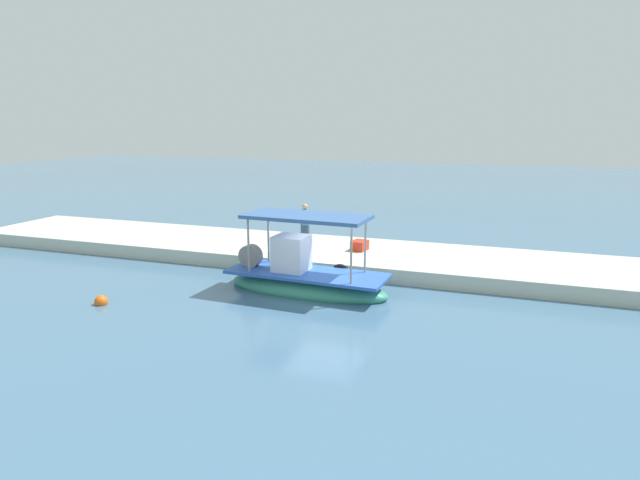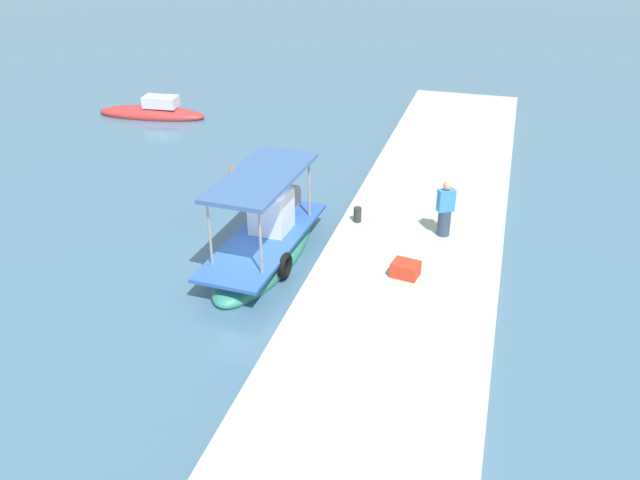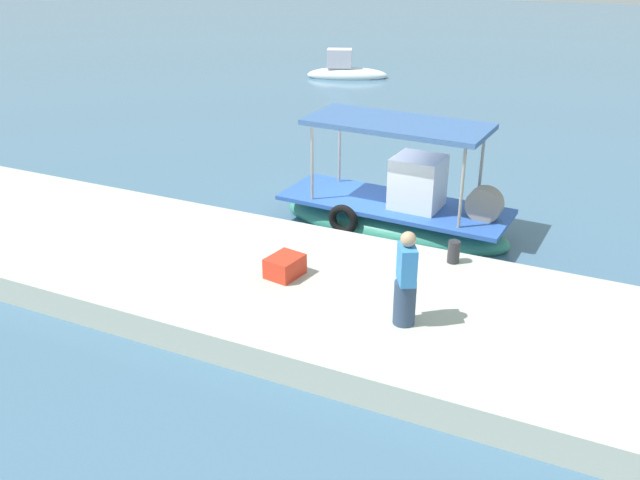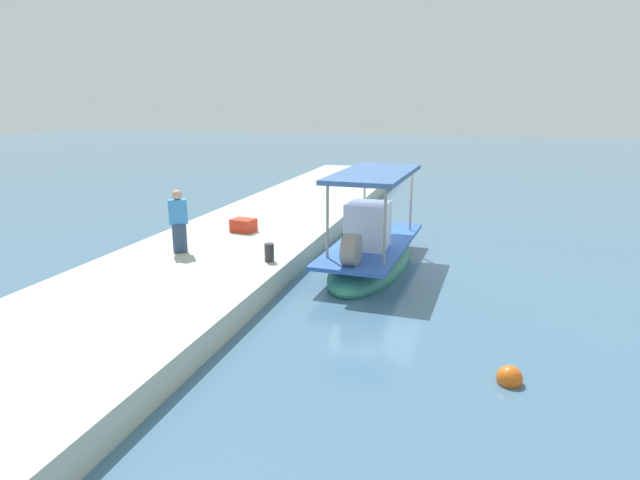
{
  "view_description": "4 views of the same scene",
  "coord_description": "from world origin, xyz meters",
  "px_view_note": "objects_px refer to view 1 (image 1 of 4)",
  "views": [
    {
      "loc": [
        -5.54,
        16.39,
        5.65
      ],
      "look_at": [
        1.0,
        -2.23,
        1.29
      ],
      "focal_mm": 30.16,
      "sensor_mm": 36.0,
      "label": 1
    },
    {
      "loc": [
        -14.87,
        -6.1,
        9.52
      ],
      "look_at": [
        0.94,
        -1.5,
        0.72
      ],
      "focal_mm": 37.08,
      "sensor_mm": 36.0,
      "label": 2
    },
    {
      "loc": [
        5.53,
        -14.3,
        6.61
      ],
      "look_at": [
        0.07,
        -2.77,
        0.77
      ],
      "focal_mm": 38.3,
      "sensor_mm": 36.0,
      "label": 3
    },
    {
      "loc": [
        14.82,
        2.69,
        4.47
      ],
      "look_at": [
        1.11,
        -1.3,
        0.77
      ],
      "focal_mm": 30.14,
      "sensor_mm": 36.0,
      "label": 4
    }
  ],
  "objects_px": {
    "fisherman_near_bollard": "(305,225)",
    "cargo_crate": "(360,245)",
    "main_fishing_boat": "(305,278)",
    "marker_buoy": "(101,302)",
    "mooring_bollard": "(278,250)"
  },
  "relations": [
    {
      "from": "mooring_bollard",
      "to": "main_fishing_boat",
      "type": "bearing_deg",
      "value": 131.37
    },
    {
      "from": "cargo_crate",
      "to": "marker_buoy",
      "type": "relative_size",
      "value": 1.63
    },
    {
      "from": "fisherman_near_bollard",
      "to": "cargo_crate",
      "type": "relative_size",
      "value": 2.45
    },
    {
      "from": "fisherman_near_bollard",
      "to": "cargo_crate",
      "type": "xyz_separation_m",
      "value": [
        -2.62,
        0.67,
        -0.56
      ]
    },
    {
      "from": "main_fishing_boat",
      "to": "mooring_bollard",
      "type": "height_order",
      "value": "main_fishing_boat"
    },
    {
      "from": "main_fishing_boat",
      "to": "marker_buoy",
      "type": "distance_m",
      "value": 6.55
    },
    {
      "from": "main_fishing_boat",
      "to": "marker_buoy",
      "type": "bearing_deg",
      "value": 31.17
    },
    {
      "from": "fisherman_near_bollard",
      "to": "marker_buoy",
      "type": "relative_size",
      "value": 4.0
    },
    {
      "from": "main_fishing_boat",
      "to": "marker_buoy",
      "type": "xyz_separation_m",
      "value": [
        5.6,
        3.39,
        -0.38
      ]
    },
    {
      "from": "cargo_crate",
      "to": "marker_buoy",
      "type": "xyz_separation_m",
      "value": [
        6.39,
        7.56,
        -0.67
      ]
    },
    {
      "from": "main_fishing_boat",
      "to": "fisherman_near_bollard",
      "type": "xyz_separation_m",
      "value": [
        1.83,
        -4.84,
        0.85
      ]
    },
    {
      "from": "fisherman_near_bollard",
      "to": "cargo_crate",
      "type": "bearing_deg",
      "value": 165.72
    },
    {
      "from": "marker_buoy",
      "to": "cargo_crate",
      "type": "bearing_deg",
      "value": -130.21
    },
    {
      "from": "fisherman_near_bollard",
      "to": "mooring_bollard",
      "type": "xyz_separation_m",
      "value": [
        0.14,
        2.6,
        -0.53
      ]
    },
    {
      "from": "fisherman_near_bollard",
      "to": "main_fishing_boat",
      "type": "bearing_deg",
      "value": 110.69
    }
  ]
}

